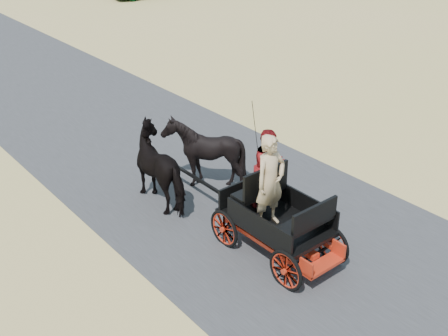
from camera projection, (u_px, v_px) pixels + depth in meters
ground at (284, 232)px, 11.53m from camera, size 140.00×140.00×0.00m
road at (284, 232)px, 11.53m from camera, size 6.00×140.00×0.01m
carriage at (277, 236)px, 10.78m from camera, size 1.30×2.40×0.72m
horse_left at (164, 167)px, 12.29m from camera, size 0.91×2.01×1.70m
horse_right at (204, 153)px, 12.91m from camera, size 1.37×1.54×1.70m
driver_man at (270, 181)px, 10.11m from camera, size 0.66×0.43×1.80m
passenger_woman at (269, 168)px, 10.82m from camera, size 0.77×0.60×1.58m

